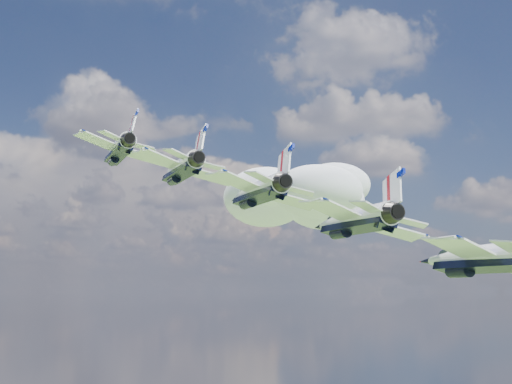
{
  "coord_description": "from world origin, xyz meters",
  "views": [
    {
      "loc": [
        -8.28,
        -80.17,
        129.72
      ],
      "look_at": [
        -8.19,
        -10.18,
        139.55
      ],
      "focal_mm": 50.0,
      "sensor_mm": 36.0,
      "label": 1
    }
  ],
  "objects_px": {
    "jet_0": "(118,151)",
    "jet_4": "(475,258)",
    "jet_3": "(352,221)",
    "jet_1": "(180,169)",
    "jet_2": "(256,192)"
  },
  "relations": [
    {
      "from": "jet_2",
      "to": "jet_4",
      "type": "relative_size",
      "value": 1.0
    },
    {
      "from": "jet_2",
      "to": "jet_4",
      "type": "distance_m",
      "value": 23.85
    },
    {
      "from": "jet_0",
      "to": "jet_1",
      "type": "height_order",
      "value": "jet_0"
    },
    {
      "from": "jet_3",
      "to": "jet_4",
      "type": "bearing_deg",
      "value": -62.81
    },
    {
      "from": "jet_3",
      "to": "jet_4",
      "type": "height_order",
      "value": "jet_3"
    },
    {
      "from": "jet_3",
      "to": "jet_4",
      "type": "xyz_separation_m",
      "value": [
        8.4,
        -7.65,
        -3.63
      ]
    },
    {
      "from": "jet_0",
      "to": "jet_1",
      "type": "distance_m",
      "value": 11.93
    },
    {
      "from": "jet_0",
      "to": "jet_4",
      "type": "xyz_separation_m",
      "value": [
        33.61,
        -30.59,
        -14.51
      ]
    },
    {
      "from": "jet_0",
      "to": "jet_3",
      "type": "xyz_separation_m",
      "value": [
        25.21,
        -22.94,
        -10.88
      ]
    },
    {
      "from": "jet_0",
      "to": "jet_4",
      "type": "relative_size",
      "value": 1.0
    },
    {
      "from": "jet_0",
      "to": "jet_1",
      "type": "bearing_deg",
      "value": -62.81
    },
    {
      "from": "jet_1",
      "to": "jet_3",
      "type": "distance_m",
      "value": 23.85
    },
    {
      "from": "jet_3",
      "to": "jet_0",
      "type": "bearing_deg",
      "value": 117.19
    },
    {
      "from": "jet_1",
      "to": "jet_2",
      "type": "bearing_deg",
      "value": -62.81
    },
    {
      "from": "jet_3",
      "to": "jet_1",
      "type": "bearing_deg",
      "value": 117.19
    }
  ]
}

